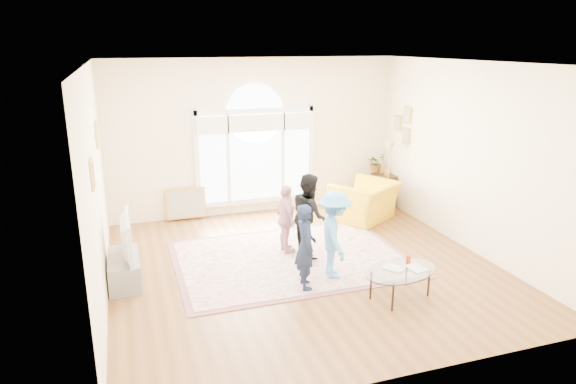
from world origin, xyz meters
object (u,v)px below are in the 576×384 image
object	(u,v)px
area_rug	(291,258)
coffee_table	(401,271)
tv_console	(124,270)
television	(122,237)
armchair	(365,201)

from	to	relation	value
area_rug	coffee_table	bearing A→B (deg)	-59.34
tv_console	television	xyz separation A→B (m)	(0.01, -0.00, 0.53)
area_rug	coffee_table	world-z (taller)	coffee_table
area_rug	television	bearing A→B (deg)	-178.87
television	armchair	bearing A→B (deg)	17.34
area_rug	tv_console	size ratio (longest dim) A/B	3.60
coffee_table	armchair	xyz separation A→B (m)	(1.01, 3.17, -0.01)
tv_console	coffee_table	distance (m)	4.06
television	armchair	xyz separation A→B (m)	(4.69, 1.47, -0.35)
television	coffee_table	world-z (taller)	television
television	coffee_table	size ratio (longest dim) A/B	0.84
tv_console	coffee_table	world-z (taller)	coffee_table
armchair	coffee_table	bearing A→B (deg)	40.46
tv_console	coffee_table	size ratio (longest dim) A/B	0.76
area_rug	coffee_table	xyz separation A→B (m)	(1.04, -1.75, 0.39)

